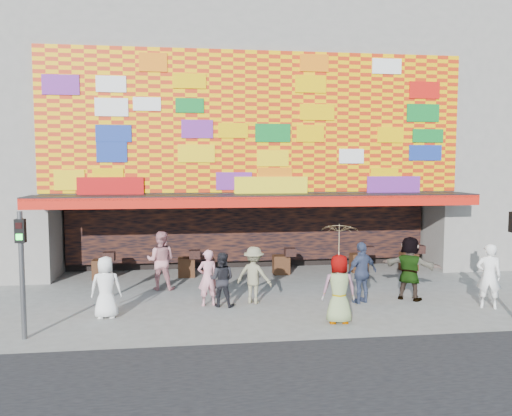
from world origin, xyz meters
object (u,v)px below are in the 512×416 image
object	(u,v)px
ped_e	(362,273)
ped_f	(410,268)
ped_b	(208,278)
ped_c	(222,279)
ped_g	(339,289)
ped_a	(106,287)
parasol	(340,241)
ped_d	(254,275)
ped_i	(161,260)
ped_h	(489,276)
signal_left	(22,260)

from	to	relation	value
ped_e	ped_f	xyz separation A→B (m)	(1.55, 0.15, 0.06)
ped_b	ped_c	xyz separation A→B (m)	(0.39, -0.11, -0.04)
ped_g	ped_e	bearing A→B (deg)	-120.76
ped_a	ped_b	world-z (taller)	ped_a
parasol	ped_d	bearing A→B (deg)	132.26
ped_b	ped_i	distance (m)	2.55
ped_i	parasol	xyz separation A→B (m)	(4.75, -4.12, 1.18)
ped_g	ped_h	distance (m)	4.67
ped_c	ped_i	distance (m)	2.88
ped_b	parasol	size ratio (longest dim) A/B	0.89
ped_h	parasol	bearing A→B (deg)	33.67
ped_a	ped_c	world-z (taller)	ped_a
ped_f	ped_c	bearing A→B (deg)	38.77
ped_c	ped_i	size ratio (longest dim) A/B	0.82
ped_g	ped_h	size ratio (longest dim) A/B	0.97
ped_i	parasol	distance (m)	6.40
ped_g	ped_b	bearing A→B (deg)	-27.67
ped_i	parasol	bearing A→B (deg)	147.97
ped_c	ped_d	world-z (taller)	ped_d
ped_g	parasol	size ratio (longest dim) A/B	0.97
ped_a	ped_c	distance (m)	3.19
ped_c	parasol	xyz separation A→B (m)	(2.90, -1.93, 1.36)
ped_a	parasol	size ratio (longest dim) A/B	0.90
signal_left	ped_a	distance (m)	2.40
ped_f	ped_h	size ratio (longest dim) A/B	1.04
ped_b	ped_i	world-z (taller)	ped_i
signal_left	ped_b	world-z (taller)	signal_left
signal_left	ped_f	size ratio (longest dim) A/B	1.56
ped_g	ped_c	bearing A→B (deg)	-29.47
ped_d	ped_g	world-z (taller)	ped_g
ped_c	parasol	world-z (taller)	parasol
ped_a	ped_e	xyz separation A→B (m)	(7.23, 0.54, 0.08)
signal_left	ped_e	xyz separation A→B (m)	(8.86, 1.95, -0.96)
ped_a	ped_i	xyz separation A→B (m)	(1.26, 2.90, 0.13)
ped_g	signal_left	bearing A→B (deg)	5.69
ped_b	ped_f	xyz separation A→B (m)	(6.06, -0.14, 0.15)
signal_left	parasol	distance (m)	7.65
ped_a	ped_i	size ratio (longest dim) A/B	0.86
ped_c	ped_g	world-z (taller)	ped_g
ped_e	ped_g	xyz separation A→B (m)	(-1.23, -1.75, -0.01)
ped_a	ped_g	xyz separation A→B (m)	(6.00, -1.22, 0.07)
ped_a	ped_c	xyz separation A→B (m)	(3.11, 0.71, -0.05)
ped_h	ped_e	bearing A→B (deg)	7.94
ped_b	ped_d	distance (m)	1.35
ped_d	ped_a	bearing A→B (deg)	42.29
ped_c	ped_a	bearing A→B (deg)	29.78
ped_d	parasol	size ratio (longest dim) A/B	0.91
ped_d	ped_g	xyz separation A→B (m)	(1.93, -2.13, 0.06)
ped_c	ped_e	distance (m)	4.13
ped_b	ped_h	bearing A→B (deg)	158.76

